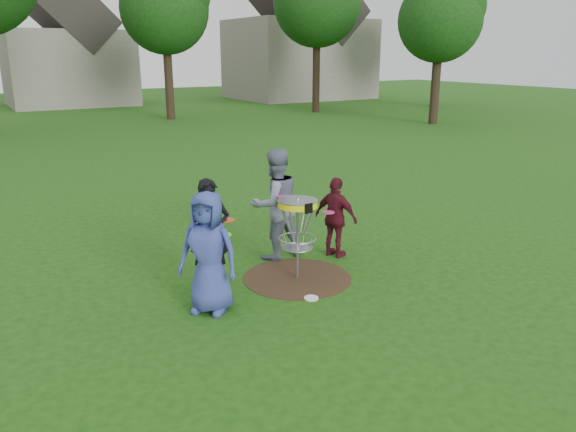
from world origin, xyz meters
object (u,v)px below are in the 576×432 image
player_blue (208,253)px  player_black (210,233)px  player_grey (275,204)px  disc_golf_basket (298,219)px  player_maroon (336,218)px

player_blue → player_black: player_blue is taller
player_grey → disc_golf_basket: 1.07m
player_black → player_grey: bearing=42.1°
player_black → player_maroon: size_ratio=1.17×
disc_golf_basket → player_black: bearing=157.7°
player_blue → disc_golf_basket: (1.72, 0.37, 0.13)m
player_maroon → player_blue: bearing=86.1°
player_grey → disc_golf_basket: size_ratio=1.45×
player_blue → player_black: 1.00m
player_grey → player_maroon: (0.96, -0.52, -0.26)m
player_black → player_grey: player_grey is taller
player_black → disc_golf_basket: player_black is taller
player_black → player_grey: size_ratio=0.86×
player_blue → player_grey: player_grey is taller
player_blue → player_maroon: (2.86, 0.91, -0.15)m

